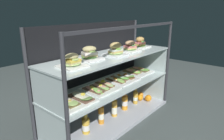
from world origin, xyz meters
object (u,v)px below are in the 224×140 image
at_px(juice_bottle_back_center, 135,97).
at_px(plated_roll_sandwich_left_of_center, 140,43).
at_px(plated_roll_sandwich_mid_right, 90,55).
at_px(open_sandwich_tray_near_right_corner, 100,88).
at_px(open_sandwich_tray_right_of_center, 121,79).
at_px(orange_fruit_rolled_forward, 140,98).
at_px(plated_roll_sandwich_near_left_corner, 130,47).
at_px(juice_bottle_back_right, 101,115).
at_px(orange_fruit_beside_bottles, 141,95).
at_px(orange_fruit_near_left_post, 148,98).
at_px(juice_bottle_front_second, 86,125).
at_px(open_sandwich_tray_far_left, 75,100).
at_px(plated_roll_sandwich_center, 116,50).
at_px(open_sandwich_tray_mid_right, 137,71).
at_px(juice_bottle_back_left, 125,102).
at_px(juice_bottle_tucked_behind, 114,108).
at_px(juice_bottle_front_right_end, 66,133).
at_px(plated_roll_sandwich_mid_left, 72,62).

bearing_deg(juice_bottle_back_center, plated_roll_sandwich_left_of_center, 11.58).
bearing_deg(plated_roll_sandwich_mid_right, open_sandwich_tray_near_right_corner, -13.65).
relative_size(open_sandwich_tray_right_of_center, orange_fruit_rolled_forward, 3.92).
bearing_deg(plated_roll_sandwich_near_left_corner, plated_roll_sandwich_left_of_center, 11.10).
relative_size(juice_bottle_back_right, juice_bottle_back_center, 1.12).
xyz_separation_m(open_sandwich_tray_near_right_corner, orange_fruit_beside_bottles, (0.79, 0.05, -0.35)).
xyz_separation_m(juice_bottle_back_center, orange_fruit_near_left_post, (0.15, -0.09, -0.04)).
relative_size(plated_roll_sandwich_mid_right, juice_bottle_front_second, 1.01).
bearing_deg(orange_fruit_beside_bottles, open_sandwich_tray_right_of_center, -175.52).
relative_size(plated_roll_sandwich_near_left_corner, open_sandwich_tray_far_left, 0.58).
bearing_deg(open_sandwich_tray_near_right_corner, plated_roll_sandwich_left_of_center, 2.02).
bearing_deg(plated_roll_sandwich_center, juice_bottle_back_right, 162.83).
xyz_separation_m(open_sandwich_tray_near_right_corner, open_sandwich_tray_right_of_center, (0.33, 0.01, -0.00)).
distance_m(open_sandwich_tray_near_right_corner, open_sandwich_tray_mid_right, 0.67).
distance_m(juice_bottle_front_second, juice_bottle_back_left, 0.59).
relative_size(plated_roll_sandwich_mid_right, plated_roll_sandwich_near_left_corner, 1.08).
bearing_deg(open_sandwich_tray_mid_right, orange_fruit_near_left_post, -54.91).
distance_m(plated_roll_sandwich_left_of_center, open_sandwich_tray_far_left, 1.07).
distance_m(open_sandwich_tray_near_right_corner, juice_bottle_tucked_behind, 0.36).
distance_m(open_sandwich_tray_near_right_corner, juice_bottle_front_second, 0.36).
relative_size(open_sandwich_tray_far_left, open_sandwich_tray_mid_right, 1.00).
xyz_separation_m(open_sandwich_tray_right_of_center, juice_bottle_front_right_end, (-0.72, 0.03, -0.30)).
bearing_deg(juice_bottle_back_left, open_sandwich_tray_near_right_corner, -178.41).
distance_m(juice_bottle_tucked_behind, orange_fruit_near_left_post, 0.55).
distance_m(open_sandwich_tray_right_of_center, juice_bottle_front_second, 0.61).
xyz_separation_m(plated_roll_sandwich_center, juice_bottle_back_center, (0.43, 0.05, -0.63)).
xyz_separation_m(open_sandwich_tray_right_of_center, juice_bottle_back_left, (0.07, 0.00, -0.30)).
height_order(open_sandwich_tray_right_of_center, juice_bottle_back_left, open_sandwich_tray_right_of_center).
distance_m(juice_bottle_back_center, orange_fruit_beside_bottles, 0.19).
relative_size(open_sandwich_tray_right_of_center, juice_bottle_front_second, 1.61).
bearing_deg(juice_bottle_front_right_end, juice_bottle_back_left, -1.84).
bearing_deg(open_sandwich_tray_right_of_center, orange_fruit_near_left_post, -12.64).
height_order(open_sandwich_tray_right_of_center, orange_fruit_beside_bottles, open_sandwich_tray_right_of_center).
xyz_separation_m(juice_bottle_front_second, juice_bottle_back_center, (0.79, -0.00, 0.01)).
bearing_deg(orange_fruit_rolled_forward, open_sandwich_tray_near_right_corner, 179.93).
xyz_separation_m(open_sandwich_tray_right_of_center, juice_bottle_back_right, (-0.32, -0.00, -0.29)).
bearing_deg(plated_roll_sandwich_near_left_corner, plated_roll_sandwich_center, -176.99).
xyz_separation_m(juice_bottle_front_right_end, orange_fruit_near_left_post, (1.14, -0.12, -0.04)).
bearing_deg(open_sandwich_tray_near_right_corner, open_sandwich_tray_mid_right, 3.20).
bearing_deg(plated_roll_sandwich_left_of_center, plated_roll_sandwich_near_left_corner, -168.90).
bearing_deg(juice_bottle_back_center, juice_bottle_tucked_behind, -179.91).
bearing_deg(juice_bottle_tucked_behind, plated_roll_sandwich_mid_left, -174.39).
distance_m(juice_bottle_back_right, orange_fruit_near_left_post, 0.75).
relative_size(open_sandwich_tray_near_right_corner, orange_fruit_near_left_post, 3.73).
height_order(open_sandwich_tray_far_left, orange_fruit_rolled_forward, open_sandwich_tray_far_left).
distance_m(open_sandwich_tray_near_right_corner, orange_fruit_near_left_post, 0.83).
bearing_deg(juice_bottle_front_second, open_sandwich_tray_far_left, -164.64).
height_order(plated_roll_sandwich_mid_left, plated_roll_sandwich_center, plated_roll_sandwich_center).
distance_m(plated_roll_sandwich_left_of_center, orange_fruit_rolled_forward, 0.67).
height_order(open_sandwich_tray_right_of_center, orange_fruit_rolled_forward, open_sandwich_tray_right_of_center).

